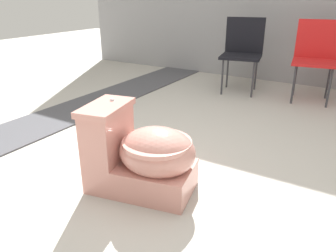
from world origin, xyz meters
The scene contains 5 objects.
ground_plane centered at (0.00, 0.00, 0.00)m, with size 14.00×14.00×0.00m, color #B7B2A8.
gravel_strip centered at (-1.37, 0.50, 0.01)m, with size 0.56×8.00×0.01m, color #4C4C51.
toilet centered at (0.02, -0.19, 0.22)m, with size 0.69×0.49×0.52m.
folding_chair_left centered at (-0.24, 2.19, 0.51)m, with size 0.52×0.52×0.83m.
folding_chair_middle centered at (0.55, 2.25, 0.51)m, with size 0.50×0.50×0.83m.
Camera 1 is at (1.01, -1.55, 1.09)m, focal length 35.00 mm.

